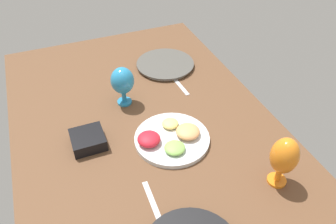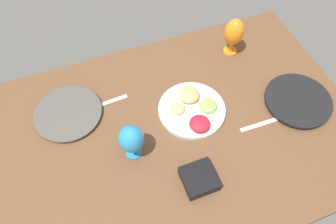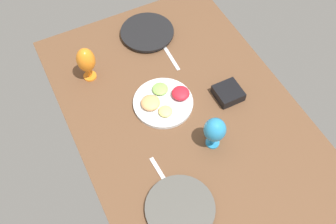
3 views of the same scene
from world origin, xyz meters
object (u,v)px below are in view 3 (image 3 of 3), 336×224
Objects in this scene: fruit_platter at (164,101)px; hurricane_glass_orange at (86,61)px; dinner_plate_right at (147,33)px; square_bowl_black at (228,93)px; dinner_plate_left at (180,208)px; hurricane_glass_blue at (215,130)px.

fruit_platter is 42.18cm from hurricane_glass_orange.
dinner_plate_right is 2.35× the size of square_bowl_black.
hurricane_glass_orange reaches higher than fruit_platter.
hurricane_glass_orange reaches higher than dinner_plate_left.
hurricane_glass_blue is 29.21cm from square_bowl_black.
dinner_plate_left is at bearing 162.78° from dinner_plate_right.
hurricane_glass_orange is (61.11, 36.22, 0.94)cm from hurricane_glass_blue.
square_bowl_black is (19.51, -19.95, -8.66)cm from hurricane_glass_blue.
hurricane_glass_orange is (31.38, 26.15, 10.49)cm from fruit_platter.
hurricane_glass_blue is 71.04cm from hurricane_glass_orange.
dinner_plate_left is 1.00× the size of dinner_plate_right.
dinner_plate_right is 58.01cm from square_bowl_black.
fruit_platter is 31.72cm from square_bowl_black.
fruit_platter is at bearing -140.19° from hurricane_glass_orange.
square_bowl_black is (-55.19, -17.82, 1.22)cm from dinner_plate_right.
hurricane_glass_blue is at bearing -161.29° from fruit_platter.
fruit_platter is at bearing 71.20° from square_bowl_black.
dinner_plate_left is 53.53cm from fruit_platter.
fruit_platter reaches higher than dinner_plate_right.
dinner_plate_left is 2.34× the size of square_bowl_black.
dinner_plate_right is 1.64× the size of hurricane_glass_blue.
hurricane_glass_blue is 0.90× the size of hurricane_glass_orange.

